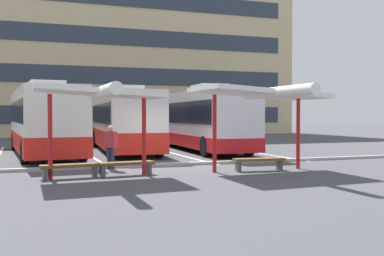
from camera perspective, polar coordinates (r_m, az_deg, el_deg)
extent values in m
plane|color=#47474C|center=(18.21, -3.27, -4.70)|extent=(160.00, 160.00, 0.00)
cube|color=#D1BC8C|center=(51.32, -14.09, 9.66)|extent=(44.61, 13.08, 18.47)
cube|color=#2D3847|center=(44.28, -13.17, 1.60)|extent=(41.04, 0.08, 1.63)
cube|color=#2D3847|center=(44.44, -13.20, 6.37)|extent=(41.04, 0.08, 1.63)
cube|color=#2D3847|center=(44.90, -13.23, 11.07)|extent=(41.04, 0.08, 1.63)
cube|color=silver|center=(24.33, -17.71, 0.92)|extent=(3.27, 11.65, 2.94)
cube|color=red|center=(24.36, -17.69, -1.52)|extent=(3.31, 11.69, 0.86)
cube|color=black|center=(24.33, -17.72, 1.88)|extent=(3.24, 10.73, 1.02)
cube|color=black|center=(30.03, -18.82, 1.70)|extent=(2.24, 0.22, 1.76)
cube|color=silver|center=(22.94, -17.39, 5.01)|extent=(1.66, 2.29, 0.36)
cylinder|color=black|center=(28.43, -20.89, -1.53)|extent=(0.36, 1.02, 1.00)
cylinder|color=black|center=(28.63, -16.19, -1.47)|extent=(0.36, 1.02, 1.00)
cylinder|color=black|center=(20.15, -19.82, -2.76)|extent=(0.36, 1.02, 1.00)
cylinder|color=black|center=(20.43, -13.23, -2.65)|extent=(0.36, 1.02, 1.00)
cube|color=silver|center=(25.76, -8.43, 0.92)|extent=(3.19, 11.35, 2.86)
cube|color=red|center=(25.79, -8.42, -1.20)|extent=(3.24, 11.39, 0.94)
cube|color=black|center=(25.76, -8.44, 1.75)|extent=(3.17, 10.45, 1.02)
cube|color=black|center=(31.29, -9.82, 1.66)|extent=(2.19, 0.22, 1.71)
cube|color=silver|center=(24.41, -8.00, 4.67)|extent=(1.63, 2.29, 0.36)
cylinder|color=black|center=(29.66, -11.67, -1.33)|extent=(0.36, 1.02, 1.00)
cylinder|color=black|center=(29.93, -7.29, -1.29)|extent=(0.36, 1.02, 1.00)
cylinder|color=black|center=(21.70, -9.98, -2.39)|extent=(0.36, 1.02, 1.00)
cylinder|color=black|center=(22.06, -4.06, -2.30)|extent=(0.36, 1.02, 1.00)
cube|color=silver|center=(26.27, 1.12, 1.10)|extent=(2.97, 11.44, 2.99)
cube|color=red|center=(26.31, 1.12, -1.43)|extent=(3.01, 11.48, 0.67)
cube|color=black|center=(26.27, 1.12, 1.88)|extent=(2.96, 10.53, 1.16)
cube|color=black|center=(31.67, -2.06, 1.83)|extent=(2.12, 0.19, 1.79)
cube|color=silver|center=(24.97, 2.14, 4.91)|extent=(1.55, 2.27, 0.36)
cylinder|color=black|center=(29.91, -3.32, -1.28)|extent=(0.35, 1.01, 1.00)
cylinder|color=black|center=(30.51, 0.72, -1.22)|extent=(0.35, 1.01, 1.00)
cylinder|color=black|center=(22.11, 1.68, -2.29)|extent=(0.35, 1.01, 1.00)
cylinder|color=black|center=(22.92, 6.93, -2.16)|extent=(0.35, 1.01, 1.00)
cube|color=white|center=(24.30, -12.63, -3.15)|extent=(0.16, 14.00, 0.01)
cube|color=white|center=(25.18, -2.97, -2.95)|extent=(0.16, 14.00, 0.01)
cube|color=white|center=(26.73, 5.81, -2.69)|extent=(0.16, 14.00, 0.01)
cylinder|color=red|center=(15.16, -16.97, -1.01)|extent=(0.14, 0.14, 2.65)
cylinder|color=red|center=(15.60, -5.90, -0.88)|extent=(0.14, 0.14, 2.65)
cube|color=white|center=(15.31, -11.38, 4.31)|extent=(4.00, 2.53, 0.39)
cylinder|color=white|center=(14.21, -10.71, 4.41)|extent=(0.36, 4.00, 0.36)
cube|color=brown|center=(15.23, -14.67, -4.48)|extent=(1.89, 0.62, 0.10)
cube|color=#4C4C51|center=(15.12, -17.56, -5.40)|extent=(0.16, 0.35, 0.35)
cube|color=#4C4C51|center=(15.42, -11.83, -5.22)|extent=(0.16, 0.35, 0.35)
cube|color=brown|center=(15.59, -8.08, -4.30)|extent=(1.92, 0.62, 0.10)
cube|color=#4C4C51|center=(15.39, -10.89, -5.23)|extent=(0.16, 0.35, 0.35)
cube|color=#4C4C51|center=(15.88, -5.35, -5.00)|extent=(0.16, 0.35, 0.35)
cylinder|color=red|center=(16.21, 2.78, -0.68)|extent=(0.14, 0.14, 2.71)
cylinder|color=red|center=(17.78, 12.86, -0.52)|extent=(0.14, 0.14, 2.71)
cube|color=white|center=(16.93, 8.07, 4.26)|extent=(4.37, 2.98, 0.42)
cylinder|color=white|center=(15.76, 10.36, 4.34)|extent=(0.36, 4.37, 0.36)
cube|color=brown|center=(16.90, 8.20, -3.84)|extent=(1.91, 0.59, 0.10)
cube|color=#4C4C51|center=(16.63, 5.68, -4.70)|extent=(0.15, 0.35, 0.35)
cube|color=#4C4C51|center=(17.24, 10.63, -4.50)|extent=(0.15, 0.35, 0.35)
cube|color=#ADADA8|center=(18.26, -3.32, -4.50)|extent=(44.00, 0.24, 0.12)
cylinder|color=#33384C|center=(17.49, -10.13, -3.67)|extent=(0.14, 0.14, 0.80)
cylinder|color=#33384C|center=(17.39, -9.70, -3.70)|extent=(0.14, 0.14, 0.80)
cube|color=#BF333F|center=(17.39, -9.93, -1.39)|extent=(0.48, 0.49, 0.60)
sphere|color=beige|center=(17.37, -9.93, -0.04)|extent=(0.22, 0.22, 0.22)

